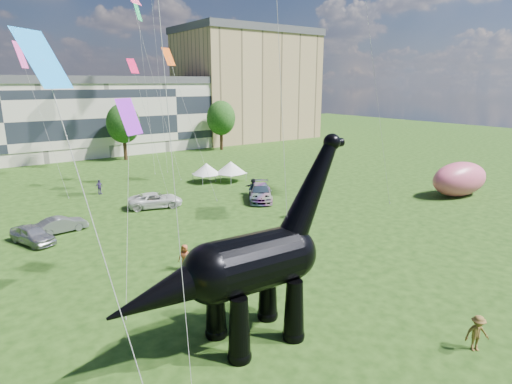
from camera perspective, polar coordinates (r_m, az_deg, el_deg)
ground at (r=23.85m, az=8.83°, el=-16.23°), size 220.00×220.00×0.00m
terrace_row at (r=76.92m, az=-30.97°, el=7.85°), size 78.00×11.00×12.00m
apartment_block at (r=96.41m, az=-1.23°, el=13.77°), size 28.00×18.00×22.00m
tree_mid_right at (r=71.34m, az=-17.32°, el=9.12°), size 5.20×5.20×9.44m
tree_far_right at (r=78.93m, az=-4.70°, el=10.16°), size 5.20×5.20×9.44m
dinosaur_sculpture at (r=20.02m, az=-1.51°, el=-10.08°), size 12.29×3.51×10.05m
car_silver at (r=37.27m, az=-27.65°, el=-5.06°), size 3.14×4.55×1.44m
car_grey at (r=38.98m, az=-24.53°, el=-3.98°), size 4.17×1.89×1.33m
car_white at (r=43.63m, az=-13.27°, el=-1.06°), size 5.77×3.85×1.47m
car_dark at (r=45.04m, az=0.57°, el=-0.05°), size 5.14×6.09×1.67m
gazebo_near at (r=53.41m, az=-6.63°, el=3.08°), size 3.43×3.43×2.39m
gazebo_far at (r=53.48m, az=-3.39°, el=3.29°), size 4.38×4.38×2.55m
inflatable_pink at (r=51.63m, az=25.51°, el=1.58°), size 7.85×4.56×3.73m
visitors at (r=33.09m, az=-11.48°, el=-5.68°), size 42.57×40.27×1.88m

